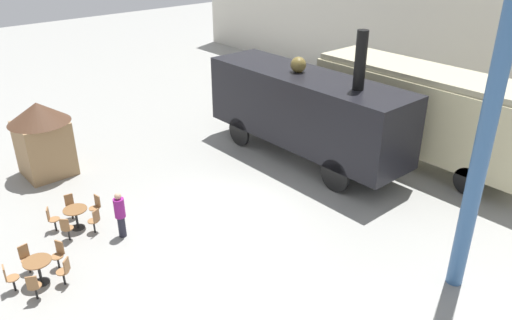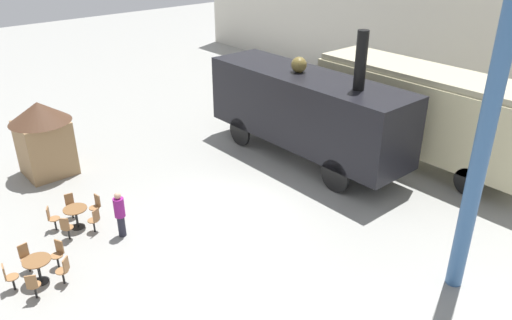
{
  "view_description": "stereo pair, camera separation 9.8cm",
  "coord_description": "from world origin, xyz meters",
  "px_view_note": "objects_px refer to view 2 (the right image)",
  "views": [
    {
      "loc": [
        11.87,
        -9.36,
        9.24
      ],
      "look_at": [
        -0.05,
        1.0,
        1.6
      ],
      "focal_mm": 35.0,
      "sensor_mm": 36.0,
      "label": 1
    },
    {
      "loc": [
        11.93,
        -9.28,
        9.24
      ],
      "look_at": [
        -0.05,
        1.0,
        1.6
      ],
      "focal_mm": 35.0,
      "sensor_mm": 36.0,
      "label": 2
    }
  ],
  "objects_px": {
    "steam_locomotive": "(306,108)",
    "cafe_table_near": "(76,213)",
    "ticket_kiosk": "(43,134)",
    "cafe_chair_0": "(66,227)",
    "cafe_table_mid": "(38,265)",
    "passenger_coach_vintage": "(425,109)",
    "visitor_person": "(120,213)"
  },
  "relations": [
    {
      "from": "cafe_table_near",
      "to": "visitor_person",
      "type": "bearing_deg",
      "value": 32.76
    },
    {
      "from": "cafe_table_near",
      "to": "ticket_kiosk",
      "type": "distance_m",
      "value": 4.77
    },
    {
      "from": "cafe_table_near",
      "to": "visitor_person",
      "type": "xyz_separation_m",
      "value": [
        1.41,
        0.9,
        0.31
      ]
    },
    {
      "from": "passenger_coach_vintage",
      "to": "visitor_person",
      "type": "height_order",
      "value": "passenger_coach_vintage"
    },
    {
      "from": "passenger_coach_vintage",
      "to": "steam_locomotive",
      "type": "bearing_deg",
      "value": -133.22
    },
    {
      "from": "passenger_coach_vintage",
      "to": "cafe_table_near",
      "type": "height_order",
      "value": "passenger_coach_vintage"
    },
    {
      "from": "cafe_table_near",
      "to": "cafe_chair_0",
      "type": "height_order",
      "value": "cafe_chair_0"
    },
    {
      "from": "cafe_table_mid",
      "to": "cafe_chair_0",
      "type": "relative_size",
      "value": 0.88
    },
    {
      "from": "passenger_coach_vintage",
      "to": "visitor_person",
      "type": "bearing_deg",
      "value": -103.99
    },
    {
      "from": "visitor_person",
      "to": "passenger_coach_vintage",
      "type": "bearing_deg",
      "value": 76.01
    },
    {
      "from": "steam_locomotive",
      "to": "ticket_kiosk",
      "type": "relative_size",
      "value": 3.12
    },
    {
      "from": "cafe_chair_0",
      "to": "ticket_kiosk",
      "type": "distance_m",
      "value": 5.4
    },
    {
      "from": "cafe_table_mid",
      "to": "cafe_chair_0",
      "type": "bearing_deg",
      "value": 136.56
    },
    {
      "from": "cafe_chair_0",
      "to": "cafe_table_mid",
      "type": "bearing_deg",
      "value": -178.58
    },
    {
      "from": "steam_locomotive",
      "to": "cafe_chair_0",
      "type": "relative_size",
      "value": 10.76
    },
    {
      "from": "cafe_chair_0",
      "to": "steam_locomotive",
      "type": "bearing_deg",
      "value": -48.45
    },
    {
      "from": "steam_locomotive",
      "to": "visitor_person",
      "type": "height_order",
      "value": "steam_locomotive"
    },
    {
      "from": "steam_locomotive",
      "to": "passenger_coach_vintage",
      "type": "bearing_deg",
      "value": 46.78
    },
    {
      "from": "cafe_table_near",
      "to": "cafe_chair_0",
      "type": "xyz_separation_m",
      "value": [
        0.54,
        -0.53,
        -0.04
      ]
    },
    {
      "from": "cafe_table_mid",
      "to": "ticket_kiosk",
      "type": "relative_size",
      "value": 0.26
    },
    {
      "from": "passenger_coach_vintage",
      "to": "cafe_table_mid",
      "type": "relative_size",
      "value": 12.43
    },
    {
      "from": "ticket_kiosk",
      "to": "passenger_coach_vintage",
      "type": "bearing_deg",
      "value": 53.76
    },
    {
      "from": "steam_locomotive",
      "to": "cafe_chair_0",
      "type": "bearing_deg",
      "value": -93.31
    },
    {
      "from": "cafe_chair_0",
      "to": "visitor_person",
      "type": "distance_m",
      "value": 1.72
    },
    {
      "from": "passenger_coach_vintage",
      "to": "cafe_table_near",
      "type": "distance_m",
      "value": 13.9
    },
    {
      "from": "visitor_person",
      "to": "cafe_table_mid",
      "type": "bearing_deg",
      "value": -78.15
    },
    {
      "from": "passenger_coach_vintage",
      "to": "ticket_kiosk",
      "type": "distance_m",
      "value": 15.25
    },
    {
      "from": "steam_locomotive",
      "to": "cafe_chair_0",
      "type": "xyz_separation_m",
      "value": [
        -0.58,
        -10.07,
        -1.75
      ]
    },
    {
      "from": "cafe_table_near",
      "to": "ticket_kiosk",
      "type": "bearing_deg",
      "value": 170.45
    },
    {
      "from": "cafe_table_mid",
      "to": "visitor_person",
      "type": "relative_size",
      "value": 0.48
    },
    {
      "from": "steam_locomotive",
      "to": "cafe_table_near",
      "type": "distance_m",
      "value": 9.75
    },
    {
      "from": "steam_locomotive",
      "to": "ticket_kiosk",
      "type": "distance_m",
      "value": 10.46
    }
  ]
}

